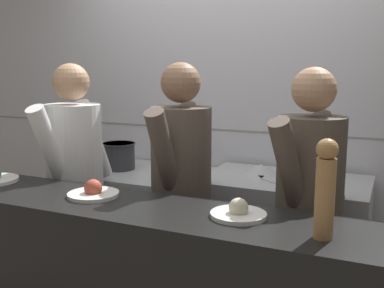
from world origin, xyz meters
The scene contains 13 objects.
wall_back_tiled centered at (0.00, 1.29, 1.30)m, with size 8.00×0.06×2.60m.
oven_range centered at (-0.45, 0.88, 0.43)m, with size 0.89×0.71×0.86m.
prep_counter centered at (0.54, 0.88, 0.45)m, with size 1.04×0.65×0.91m.
stock_pot centered at (-0.71, 0.88, 0.97)m, with size 0.25×0.25×0.20m.
sauce_pot centered at (-0.20, 0.91, 0.96)m, with size 0.27×0.27×0.18m.
mixing_bowl_steel centered at (0.36, 0.92, 0.95)m, with size 0.25×0.25×0.07m.
chefs_knife centered at (0.43, 0.80, 0.92)m, with size 0.31×0.22×0.02m.
plated_dish_appetiser centered at (-0.14, -0.20, 1.02)m, with size 0.25×0.25×0.09m.
plated_dish_dessert centered at (0.59, -0.20, 1.02)m, with size 0.23×0.23×0.08m.
pepper_mill centered at (0.94, -0.29, 1.19)m, with size 0.08×0.08×0.37m.
chef_head_cook centered at (-0.59, 0.22, 0.91)m, with size 0.34×0.71×1.64m.
chef_sous centered at (0.09, 0.28, 0.91)m, with size 0.34×0.71×1.64m.
chef_line centered at (0.79, 0.30, 0.90)m, with size 0.42×0.70×1.62m.
Camera 1 is at (1.15, -1.89, 1.61)m, focal length 42.00 mm.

